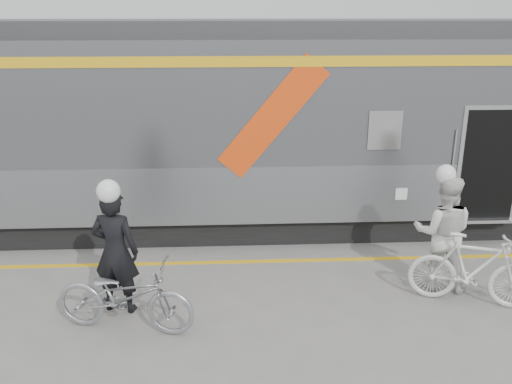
{
  "coord_description": "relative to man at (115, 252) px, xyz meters",
  "views": [
    {
      "loc": [
        -1.04,
        -6.62,
        4.27
      ],
      "look_at": [
        -0.62,
        1.6,
        1.5
      ],
      "focal_mm": 38.0,
      "sensor_mm": 36.0,
      "label": 1
    }
  ],
  "objects": [
    {
      "name": "bicycle_left",
      "position": [
        0.2,
        -0.55,
        -0.43
      ],
      "size": [
        2.09,
        1.11,
        1.04
      ],
      "primitive_type": "imported",
      "rotation": [
        0.0,
        0.0,
        1.35
      ],
      "color": "#989A9F",
      "rests_on": "ground"
    },
    {
      "name": "man",
      "position": [
        0.0,
        0.0,
        0.0
      ],
      "size": [
        0.77,
        0.59,
        1.89
      ],
      "primitive_type": "imported",
      "rotation": [
        0.0,
        0.0,
        2.92
      ],
      "color": "black",
      "rests_on": "ground"
    },
    {
      "name": "train",
      "position": [
        4.25,
        3.56,
        1.11
      ],
      "size": [
        24.0,
        3.17,
        4.1
      ],
      "color": "black",
      "rests_on": "ground"
    },
    {
      "name": "helmet_woman",
      "position": [
        5.02,
        0.46,
        1.08
      ],
      "size": [
        0.3,
        0.3,
        0.3
      ],
      "primitive_type": "sphere",
      "color": "white",
      "rests_on": "woman"
    },
    {
      "name": "ground",
      "position": [
        2.71,
        -0.64,
        -0.95
      ],
      "size": [
        90.0,
        90.0,
        0.0
      ],
      "primitive_type": "plane",
      "color": "slate",
      "rests_on": "ground"
    },
    {
      "name": "helmet_man",
      "position": [
        0.0,
        0.0,
        1.11
      ],
      "size": [
        0.33,
        0.33,
        0.33
      ],
      "primitive_type": "sphere",
      "color": "white",
      "rests_on": "man"
    },
    {
      "name": "woman",
      "position": [
        5.02,
        0.46,
        -0.01
      ],
      "size": [
        1.09,
        0.97,
        1.88
      ],
      "primitive_type": "imported",
      "rotation": [
        0.0,
        0.0,
        2.82
      ],
      "color": "silver",
      "rests_on": "ground"
    },
    {
      "name": "safety_strip",
      "position": [
        2.71,
        1.51,
        -0.94
      ],
      "size": [
        24.0,
        0.12,
        0.01
      ],
      "primitive_type": "cube",
      "color": "gold",
      "rests_on": "ground"
    },
    {
      "name": "bicycle_right",
      "position": [
        5.32,
        -0.09,
        -0.38
      ],
      "size": [
        1.97,
        1.11,
        1.14
      ],
      "primitive_type": "imported",
      "rotation": [
        0.0,
        0.0,
        1.25
      ],
      "color": "silver",
      "rests_on": "ground"
    }
  ]
}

